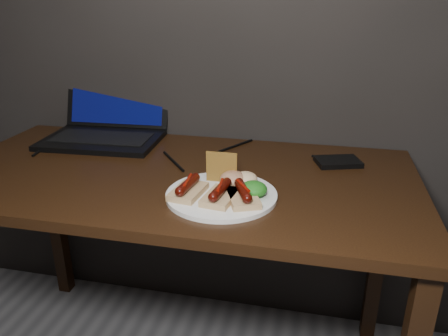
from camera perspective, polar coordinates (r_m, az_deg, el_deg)
The scene contains 12 objects.
desk at distance 1.34m, azimuth -6.11°, elevation -4.07°, with size 1.40×0.70×0.75m.
laptop at distance 1.65m, azimuth -14.93°, elevation 5.64°, with size 0.42×0.37×0.25m.
hard_drive at distance 1.40m, azimuth 14.66°, elevation 0.80°, with size 0.13×0.09×0.02m, color black.
desk_cables at distance 1.45m, azimuth -5.22°, elevation 2.04°, with size 1.04×0.34×0.01m.
plate at distance 1.14m, azimuth -0.33°, elevation -3.55°, with size 0.29×0.29×0.01m, color white.
bread_sausage_left at distance 1.12m, azimuth -4.73°, elevation -2.67°, with size 0.08×0.12×0.04m.
bread_sausage_center at distance 1.09m, azimuth -0.50°, elevation -3.37°, with size 0.09×0.12×0.04m.
bread_sausage_right at distance 1.09m, azimuth 2.49°, elevation -3.48°, with size 0.11×0.13×0.04m.
crispbread at distance 1.18m, azimuth -0.32°, elevation 0.11°, with size 0.09×0.01×0.09m, color #AC782F.
salad_greens at distance 1.11m, azimuth 3.87°, elevation -2.75°, with size 0.07×0.07×0.04m, color #1C5511.
salsa_mound at distance 1.17m, azimuth 1.20°, elevation -1.41°, with size 0.07×0.07×0.04m, color maroon.
coleslaw_mound at distance 1.18m, azimuth 2.83°, elevation -1.39°, with size 0.06×0.06×0.04m, color beige.
Camera 1 is at (0.40, 0.25, 1.25)m, focal length 35.00 mm.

